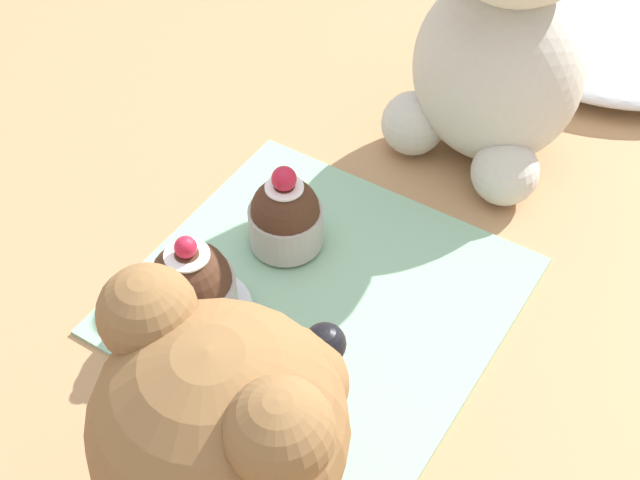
% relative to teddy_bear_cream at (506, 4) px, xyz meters
% --- Properties ---
extents(ground_plane, '(4.00, 4.00, 0.00)m').
position_rel_teddy_bear_cream_xyz_m(ground_plane, '(-0.03, -0.20, -0.13)').
color(ground_plane, tan).
extents(knitted_placemat, '(0.24, 0.23, 0.01)m').
position_rel_teddy_bear_cream_xyz_m(knitted_placemat, '(-0.03, -0.20, -0.13)').
color(knitted_placemat, '#8EBC99').
rests_on(knitted_placemat, ground_plane).
extents(tulle_cloth, '(0.25, 0.20, 0.04)m').
position_rel_teddy_bear_cream_xyz_m(tulle_cloth, '(0.03, 0.17, -0.11)').
color(tulle_cloth, silver).
rests_on(tulle_cloth, ground_plane).
extents(teddy_bear_cream, '(0.15, 0.15, 0.27)m').
position_rel_teddy_bear_cream_xyz_m(teddy_bear_cream, '(0.00, 0.00, 0.00)').
color(teddy_bear_cream, beige).
rests_on(teddy_bear_cream, ground_plane).
extents(cupcake_near_cream_bear, '(0.05, 0.05, 0.07)m').
position_rel_teddy_bear_cream_xyz_m(cupcake_near_cream_bear, '(-0.07, -0.17, -0.10)').
color(cupcake_near_cream_bear, '#B2ADA3').
rests_on(cupcake_near_cream_bear, knitted_placemat).
extents(saucer_plate, '(0.07, 0.07, 0.01)m').
position_rel_teddy_bear_cream_xyz_m(saucer_plate, '(-0.08, -0.26, -0.12)').
color(saucer_plate, silver).
rests_on(saucer_plate, knitted_placemat).
extents(cupcake_near_tan_bear, '(0.06, 0.06, 0.07)m').
position_rel_teddy_bear_cream_xyz_m(cupcake_near_tan_bear, '(-0.08, -0.26, -0.10)').
color(cupcake_near_tan_bear, '#B2ADA3').
rests_on(cupcake_near_tan_bear, saucer_plate).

